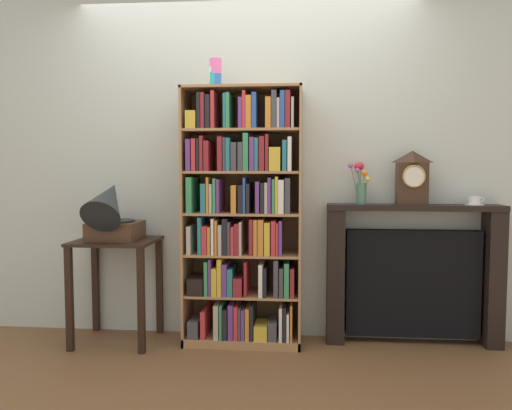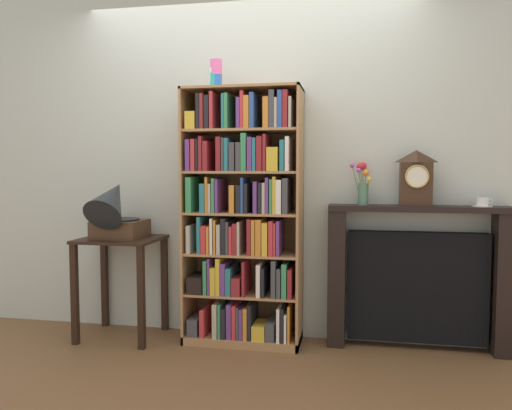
# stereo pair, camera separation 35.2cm
# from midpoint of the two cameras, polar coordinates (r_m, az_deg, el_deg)

# --- Properties ---
(ground_plane) EXTENTS (7.86, 6.40, 0.02)m
(ground_plane) POSITION_cam_midpoint_polar(r_m,az_deg,el_deg) (3.65, 1.04, -16.17)
(ground_plane) COLOR brown
(wall_back) EXTENTS (4.86, 0.08, 2.63)m
(wall_back) POSITION_cam_midpoint_polar(r_m,az_deg,el_deg) (3.72, 4.21, 5.01)
(wall_back) COLOR beige
(wall_back) RESTS_ON ground
(bookshelf) EXTENTS (0.84, 0.36, 1.83)m
(bookshelf) POSITION_cam_midpoint_polar(r_m,az_deg,el_deg) (3.53, 1.34, -1.92)
(bookshelf) COLOR #A87A4C
(bookshelf) RESTS_ON ground
(cup_stack) EXTENTS (0.09, 0.09, 0.20)m
(cup_stack) POSITION_cam_midpoint_polar(r_m,az_deg,el_deg) (3.61, -1.77, 14.89)
(cup_stack) COLOR #28B2B7
(cup_stack) RESTS_ON bookshelf
(side_table_left) EXTENTS (0.57, 0.50, 0.75)m
(side_table_left) POSITION_cam_midpoint_polar(r_m,az_deg,el_deg) (3.79, -12.76, -6.54)
(side_table_left) COLOR black
(side_table_left) RESTS_ON ground
(gramophone) EXTENTS (0.34, 0.52, 0.51)m
(gramophone) POSITION_cam_midpoint_polar(r_m,az_deg,el_deg) (3.66, -13.38, -0.64)
(gramophone) COLOR #472D1C
(gramophone) RESTS_ON side_table_left
(fireplace_mantel) EXTENTS (1.22, 0.21, 1.01)m
(fireplace_mantel) POSITION_cam_midpoint_polar(r_m,az_deg,el_deg) (3.70, 20.72, -8.01)
(fireplace_mantel) COLOR black
(fireplace_mantel) RESTS_ON ground
(mantel_clock) EXTENTS (0.21, 0.13, 0.38)m
(mantel_clock) POSITION_cam_midpoint_polar(r_m,az_deg,el_deg) (3.60, 20.69, 2.94)
(mantel_clock) COLOR #382316
(mantel_clock) RESTS_ON fireplace_mantel
(flower_vase) EXTENTS (0.15, 0.15, 0.30)m
(flower_vase) POSITION_cam_midpoint_polar(r_m,az_deg,el_deg) (3.57, 15.01, 2.28)
(flower_vase) COLOR #4C7A60
(flower_vase) RESTS_ON fireplace_mantel
(teacup_with_saucer) EXTENTS (0.13, 0.13, 0.06)m
(teacup_with_saucer) POSITION_cam_midpoint_polar(r_m,az_deg,el_deg) (3.71, 27.22, 0.24)
(teacup_with_saucer) COLOR white
(teacup_with_saucer) RESTS_ON fireplace_mantel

